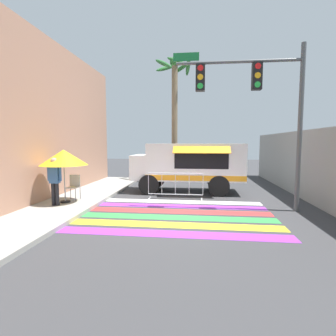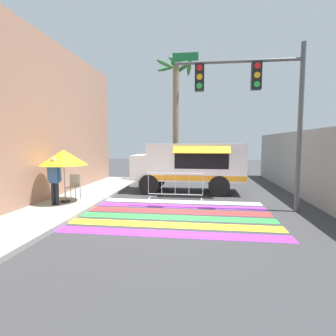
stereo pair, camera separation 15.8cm
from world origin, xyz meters
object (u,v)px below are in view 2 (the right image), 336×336
at_px(barricade_front, 175,186).
at_px(vendor_person, 54,178).
at_px(traffic_signal_pole, 257,95).
at_px(folding_chair, 74,184).
at_px(palm_tree, 176,99).
at_px(food_truck, 187,163).
at_px(patio_umbrella, 64,158).

bearing_deg(barricade_front, vendor_person, -152.05).
height_order(traffic_signal_pole, folding_chair, traffic_signal_pole).
bearing_deg(vendor_person, palm_tree, 58.04).
distance_m(food_truck, vendor_person, 6.00).
xyz_separation_m(food_truck, palm_tree, (-0.94, 3.56, 3.62)).
bearing_deg(patio_umbrella, palm_tree, 63.28).
bearing_deg(traffic_signal_pole, patio_umbrella, -178.34).
distance_m(food_truck, barricade_front, 1.95).
height_order(patio_umbrella, vendor_person, patio_umbrella).
xyz_separation_m(patio_umbrella, folding_chair, (0.10, 0.52, -1.10)).
xyz_separation_m(barricade_front, palm_tree, (-0.52, 5.27, 4.46)).
bearing_deg(traffic_signal_pole, vendor_person, -174.32).
bearing_deg(traffic_signal_pole, folding_chair, 177.37).
relative_size(traffic_signal_pole, folding_chair, 5.79).
bearing_deg(palm_tree, folding_chair, -117.84).
height_order(traffic_signal_pole, palm_tree, palm_tree).
relative_size(food_truck, palm_tree, 0.70).
distance_m(food_truck, traffic_signal_pole, 4.83).
distance_m(patio_umbrella, barricade_front, 4.55).
distance_m(patio_umbrella, palm_tree, 8.43).
bearing_deg(palm_tree, traffic_signal_pole, -62.99).
bearing_deg(barricade_front, food_truck, 76.47).
relative_size(vendor_person, barricade_front, 0.73).
xyz_separation_m(vendor_person, barricade_front, (4.13, 2.19, -0.55)).
bearing_deg(palm_tree, patio_umbrella, -116.72).
bearing_deg(folding_chair, patio_umbrella, -92.01).
relative_size(traffic_signal_pole, barricade_front, 2.43).
distance_m(folding_chair, palm_tree, 8.47).
relative_size(folding_chair, palm_tree, 0.13).
bearing_deg(food_truck, folding_chair, -146.37).
relative_size(traffic_signal_pole, palm_tree, 0.75).
distance_m(patio_umbrella, vendor_person, 0.88).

